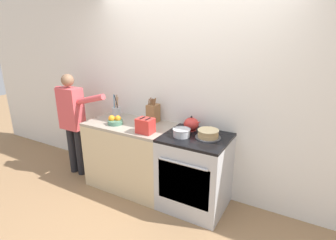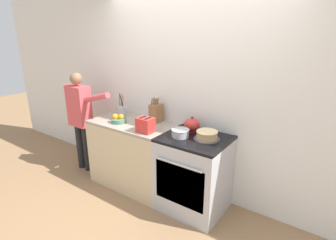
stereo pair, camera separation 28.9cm
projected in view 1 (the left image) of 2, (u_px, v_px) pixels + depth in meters
ground_plane at (161, 212)px, 3.11m from camera, size 16.00×16.00×0.00m
wall_back at (187, 94)px, 3.26m from camera, size 8.00×0.04×2.60m
counter_cabinet at (131, 155)px, 3.55m from camera, size 1.14×0.65×0.91m
stove_range at (195, 172)px, 3.11m from camera, size 0.75×0.68×0.91m
layer_cake at (208, 134)px, 2.91m from camera, size 0.29×0.29×0.10m
tea_kettle at (191, 124)px, 3.14m from camera, size 0.22×0.18×0.18m
mixing_bowl at (182, 132)px, 2.96m from camera, size 0.21×0.21×0.09m
knife_block at (153, 113)px, 3.41m from camera, size 0.12×0.17×0.33m
utensil_crock at (116, 112)px, 3.63m from camera, size 0.12×0.12×0.32m
fruit_bowl at (115, 121)px, 3.36m from camera, size 0.19×0.19×0.12m
toaster at (145, 126)px, 3.05m from camera, size 0.21×0.15×0.18m
person_baker at (72, 117)px, 3.73m from camera, size 0.89×0.20×1.50m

